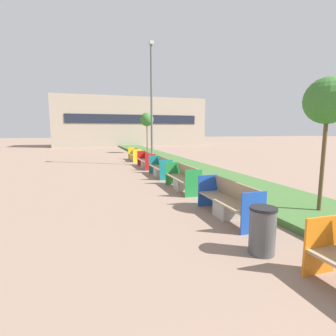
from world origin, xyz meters
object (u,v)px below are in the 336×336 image
(litter_bin, at_px, (262,230))
(sapling_tree_far, at_px, (147,120))
(bench_blue_frame, at_px, (228,203))
(street_lamp_post, at_px, (152,99))
(sapling_tree_near, at_px, (328,102))
(bench_yellow_frame, at_px, (135,156))
(bench_green_frame, at_px, (183,180))
(bench_red_frame, at_px, (147,162))
(bench_teal_frame, at_px, (161,169))

(litter_bin, height_order, sapling_tree_far, sapling_tree_far)
(bench_blue_frame, relative_size, litter_bin, 2.62)
(street_lamp_post, relative_size, sapling_tree_near, 2.16)
(bench_blue_frame, xyz_separation_m, sapling_tree_far, (2.31, 19.70, 2.93))
(bench_yellow_frame, bearing_deg, sapling_tree_far, 69.08)
(bench_green_frame, distance_m, bench_red_frame, 6.32)
(litter_bin, bearing_deg, bench_red_frame, 87.76)
(bench_blue_frame, height_order, sapling_tree_near, sapling_tree_near)
(bench_teal_frame, bearing_deg, bench_green_frame, -89.97)
(bench_teal_frame, height_order, sapling_tree_near, sapling_tree_near)
(bench_blue_frame, bearing_deg, bench_teal_frame, 90.01)
(bench_blue_frame, bearing_deg, bench_yellow_frame, 90.01)
(sapling_tree_near, bearing_deg, bench_yellow_frame, 99.18)
(bench_blue_frame, height_order, bench_green_frame, same)
(bench_green_frame, xyz_separation_m, sapling_tree_far, (2.31, 16.33, 2.93))
(sapling_tree_far, bearing_deg, bench_red_frame, -103.01)
(street_lamp_post, bearing_deg, sapling_tree_far, 79.20)
(bench_red_frame, xyz_separation_m, sapling_tree_near, (2.31, -10.36, 2.59))
(bench_green_frame, height_order, bench_yellow_frame, same)
(litter_bin, xyz_separation_m, sapling_tree_near, (2.77, 1.33, 2.53))
(bench_green_frame, relative_size, sapling_tree_near, 0.64)
(bench_blue_frame, relative_size, sapling_tree_near, 0.65)
(bench_blue_frame, bearing_deg, street_lamp_post, 86.76)
(bench_blue_frame, relative_size, street_lamp_post, 0.30)
(bench_blue_frame, relative_size, bench_red_frame, 0.97)
(bench_green_frame, distance_m, sapling_tree_near, 5.33)
(bench_red_frame, height_order, bench_yellow_frame, same)
(street_lamp_post, bearing_deg, bench_green_frame, -94.71)
(bench_teal_frame, bearing_deg, bench_yellow_frame, 90.00)
(bench_yellow_frame, distance_m, litter_bin, 15.65)
(bench_red_frame, bearing_deg, bench_green_frame, -90.01)
(bench_red_frame, relative_size, bench_yellow_frame, 1.10)
(sapling_tree_near, bearing_deg, bench_teal_frame, 107.84)
(litter_bin, bearing_deg, sapling_tree_far, 82.73)
(bench_blue_frame, relative_size, bench_teal_frame, 1.06)
(litter_bin, relative_size, street_lamp_post, 0.11)
(litter_bin, bearing_deg, bench_yellow_frame, 88.33)
(bench_yellow_frame, relative_size, litter_bin, 2.47)
(bench_green_frame, height_order, street_lamp_post, street_lamp_post)
(bench_green_frame, bearing_deg, bench_teal_frame, 90.03)
(bench_green_frame, xyz_separation_m, bench_yellow_frame, (-0.00, 10.28, -0.00))
(litter_bin, distance_m, sapling_tree_far, 22.06)
(bench_yellow_frame, xyz_separation_m, street_lamp_post, (0.61, -2.87, 3.87))
(bench_green_frame, xyz_separation_m, bench_red_frame, (0.00, 6.32, 0.00))
(bench_green_frame, bearing_deg, sapling_tree_far, 81.94)
(bench_blue_frame, bearing_deg, bench_red_frame, 89.99)
(bench_teal_frame, distance_m, street_lamp_post, 5.78)
(bench_red_frame, height_order, litter_bin, bench_red_frame)
(bench_green_frame, height_order, sapling_tree_far, sapling_tree_far)
(bench_red_frame, distance_m, street_lamp_post, 4.06)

